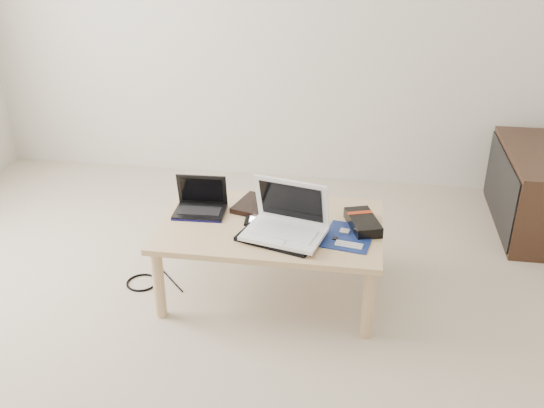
% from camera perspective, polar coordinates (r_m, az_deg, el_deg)
% --- Properties ---
extents(ground, '(4.00, 4.00, 0.00)m').
position_cam_1_polar(ground, '(2.89, -7.53, -13.13)').
color(ground, beige).
rests_on(ground, ground).
extents(coffee_table, '(1.10, 0.70, 0.40)m').
position_cam_1_polar(coffee_table, '(3.04, -0.10, -2.64)').
color(coffee_table, tan).
rests_on(coffee_table, ground).
extents(media_cabinet, '(0.41, 0.90, 0.50)m').
position_cam_1_polar(media_cabinet, '(4.05, 23.40, 1.20)').
color(media_cabinet, '#3D2619').
rests_on(media_cabinet, ground).
extents(book, '(0.34, 0.30, 0.03)m').
position_cam_1_polar(book, '(3.15, -0.73, -0.27)').
color(book, black).
rests_on(book, coffee_table).
extents(netbook, '(0.27, 0.20, 0.19)m').
position_cam_1_polar(netbook, '(3.13, -6.74, -0.05)').
color(netbook, black).
rests_on(netbook, coffee_table).
extents(tablet, '(0.24, 0.19, 0.01)m').
position_cam_1_polar(tablet, '(3.06, -0.32, -1.30)').
color(tablet, black).
rests_on(tablet, coffee_table).
extents(remote, '(0.06, 0.20, 0.02)m').
position_cam_1_polar(remote, '(2.99, 3.38, -1.94)').
color(remote, '#B5B5BA').
rests_on(remote, coffee_table).
extents(neoprene_sleeve, '(0.43, 0.36, 0.02)m').
position_cam_1_polar(neoprene_sleeve, '(2.89, 0.79, -2.95)').
color(neoprene_sleeve, black).
rests_on(neoprene_sleeve, coffee_table).
extents(white_laptop, '(0.42, 0.34, 0.26)m').
position_cam_1_polar(white_laptop, '(2.87, 1.38, -1.73)').
color(white_laptop, white).
rests_on(white_laptop, neoprene_sleeve).
extents(motherboard, '(0.26, 0.31, 0.01)m').
position_cam_1_polar(motherboard, '(2.92, 7.26, -3.07)').
color(motherboard, '#0B154B').
rests_on(motherboard, coffee_table).
extents(gpu_box, '(0.20, 0.28, 0.06)m').
position_cam_1_polar(gpu_box, '(3.00, 8.54, -1.72)').
color(gpu_box, black).
rests_on(gpu_box, coffee_table).
extents(cable_coil, '(0.13, 0.13, 0.01)m').
position_cam_1_polar(cable_coil, '(3.04, -1.40, -1.51)').
color(cable_coil, black).
rests_on(cable_coil, coffee_table).
extents(floor_cable_coil, '(0.21, 0.21, 0.01)m').
position_cam_1_polar(floor_cable_coil, '(3.35, -12.15, -7.24)').
color(floor_cable_coil, black).
rests_on(floor_cable_coil, ground).
extents(floor_cable_trail, '(0.23, 0.25, 0.01)m').
position_cam_1_polar(floor_cable_trail, '(3.37, -9.69, -6.78)').
color(floor_cable_trail, black).
rests_on(floor_cable_trail, ground).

